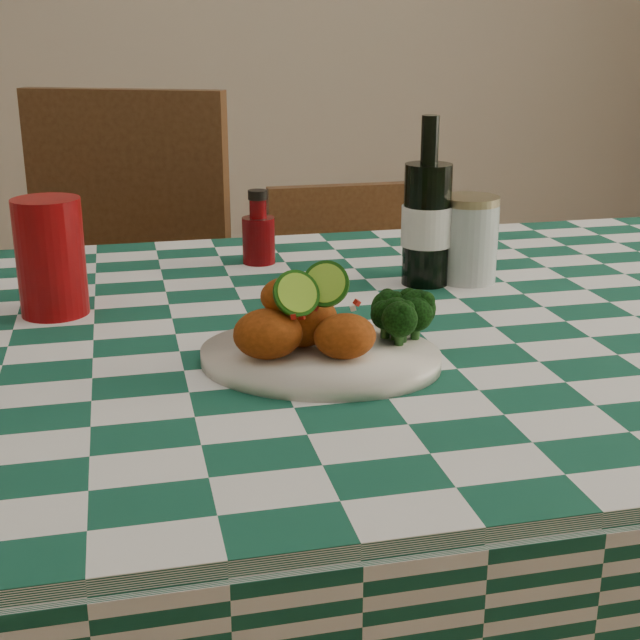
{
  "coord_description": "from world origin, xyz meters",
  "views": [
    {
      "loc": [
        -0.27,
        -1.09,
        1.16
      ],
      "look_at": [
        -0.05,
        -0.15,
        0.84
      ],
      "focal_mm": 50.0,
      "sensor_mm": 36.0,
      "label": 1
    }
  ],
  "objects": [
    {
      "name": "dining_table",
      "position": [
        0.0,
        0.0,
        0.39
      ],
      "size": [
        1.66,
        1.06,
        0.79
      ],
      "primitive_type": null,
      "color": "#144E3B",
      "rests_on": "ground"
    },
    {
      "name": "plate",
      "position": [
        -0.05,
        -0.15,
        0.8
      ],
      "size": [
        0.34,
        0.31,
        0.02
      ],
      "primitive_type": null,
      "rotation": [
        0.0,
        0.0,
        -0.39
      ],
      "color": "silver",
      "rests_on": "dining_table"
    },
    {
      "name": "broccoli_side",
      "position": [
        0.05,
        -0.13,
        0.83
      ],
      "size": [
        0.07,
        0.07,
        0.05
      ],
      "primitive_type": null,
      "color": "black",
      "rests_on": "plate"
    },
    {
      "name": "mason_jar",
      "position": [
        0.25,
        0.15,
        0.85
      ],
      "size": [
        0.1,
        0.1,
        0.13
      ],
      "primitive_type": null,
      "rotation": [
        0.0,
        0.0,
        0.07
      ],
      "color": "#B2BCBA",
      "rests_on": "dining_table"
    },
    {
      "name": "ketchup_bottle",
      "position": [
        -0.04,
        0.33,
        0.85
      ],
      "size": [
        0.06,
        0.06,
        0.12
      ],
      "primitive_type": null,
      "rotation": [
        0.0,
        0.0,
        0.19
      ],
      "color": "#5D0407",
      "rests_on": "dining_table"
    },
    {
      "name": "wooden_chair_right",
      "position": [
        0.25,
        0.69,
        0.41
      ],
      "size": [
        0.37,
        0.39,
        0.82
      ],
      "primitive_type": null,
      "rotation": [
        0.0,
        0.0,
        -0.0
      ],
      "color": "#472814",
      "rests_on": "ground"
    },
    {
      "name": "red_tumbler",
      "position": [
        -0.36,
        0.12,
        0.87
      ],
      "size": [
        0.09,
        0.09,
        0.16
      ],
      "primitive_type": "cylinder",
      "rotation": [
        0.0,
        0.0,
        -0.02
      ],
      "color": "maroon",
      "rests_on": "dining_table"
    },
    {
      "name": "wooden_chair_left",
      "position": [
        -0.33,
        0.77,
        0.51
      ],
      "size": [
        0.63,
        0.64,
        1.03
      ],
      "primitive_type": null,
      "rotation": [
        0.0,
        0.0,
        -0.42
      ],
      "color": "#472814",
      "rests_on": "ground"
    },
    {
      "name": "beer_bottle",
      "position": [
        0.18,
        0.15,
        0.91
      ],
      "size": [
        0.1,
        0.1,
        0.25
      ],
      "primitive_type": null,
      "rotation": [
        0.0,
        0.0,
        -0.29
      ],
      "color": "black",
      "rests_on": "dining_table"
    },
    {
      "name": "fried_chicken_pile",
      "position": [
        -0.06,
        -0.15,
        0.85
      ],
      "size": [
        0.15,
        0.11,
        0.1
      ],
      "primitive_type": null,
      "color": "#9A3D0E",
      "rests_on": "plate"
    }
  ]
}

